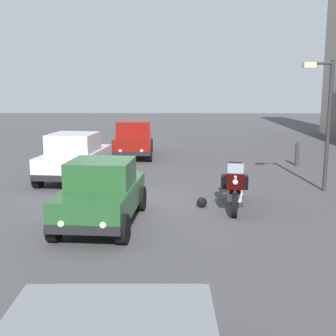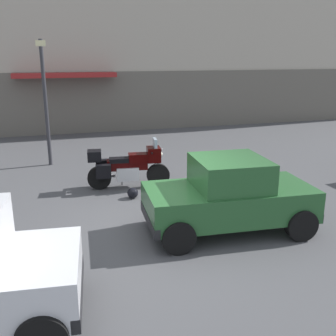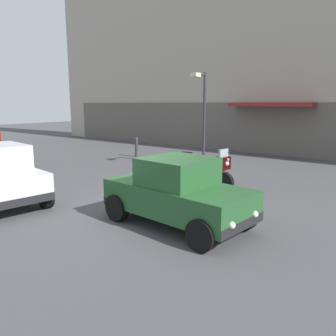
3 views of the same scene
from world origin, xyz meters
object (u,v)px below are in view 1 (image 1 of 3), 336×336
Objects in this scene: bollard_curbside at (297,153)px; streetlamp_curbside at (324,111)px; motorcycle at (235,186)px; helmet at (202,202)px; car_hatchback_near at (133,139)px; car_wagon_end at (75,157)px; car_compact_side at (102,193)px.

streetlamp_curbside is at bearing -6.44° from bollard_curbside.
motorcycle is at bearing -28.38° from bollard_curbside.
streetlamp_curbside reaches higher than motorcycle.
streetlamp_curbside reaches higher than helmet.
bollard_curbside is at bearing 145.67° from helmet.
car_hatchback_near is (-8.61, -2.67, 0.67)m from helmet.
car_wagon_end is at bearing -129.69° from helmet.
streetlamp_curbside is at bearing 42.03° from car_hatchback_near.
bollard_curbside is (-6.30, 4.31, 0.39)m from helmet.
helmet is 0.07× the size of streetlamp_curbside.
car_compact_side reaches higher than bollard_curbside.
car_hatchback_near is at bearing -135.70° from streetlamp_curbside.
helmet is 4.90m from streetlamp_curbside.
streetlamp_curbside is 3.97× the size of bollard_curbside.
car_compact_side is 10.34m from bollard_curbside.
streetlamp_curbside is (-2.00, 2.94, 1.88)m from motorcycle.
car_compact_side is 5.32m from car_wagon_end.
bollard_curbside is (-4.35, 0.49, -1.97)m from streetlamp_curbside.
helmet is 0.07× the size of car_wagon_end.
car_hatchback_near is 9.44m from streetlamp_curbside.
car_wagon_end is at bearing -100.98° from streetlamp_curbside.
streetlamp_curbside is (-3.45, 6.29, 1.73)m from car_compact_side.
helmet is at bearing -85.45° from motorcycle.
car_compact_side is at bearing -41.01° from bollard_curbside.
bollard_curbside is at bearing 173.56° from streetlamp_curbside.
car_wagon_end is 8.38m from streetlamp_curbside.
helmet is 0.28× the size of bollard_curbside.
streetlamp_curbside reaches higher than car_hatchback_near.
helmet is 9.04m from car_hatchback_near.
motorcycle is at bearing 117.67° from car_compact_side.
bollard_curbside is (-7.80, 6.78, -0.23)m from car_compact_side.
car_compact_side is (1.50, -2.48, 0.63)m from helmet.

